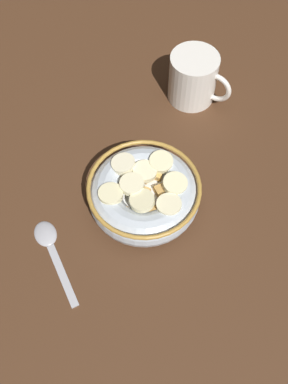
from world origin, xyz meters
TOP-DOWN VIEW (x-y plane):
  - ground_plane at (0.00, 0.00)cm, footprint 111.18×111.18cm
  - cereal_bowl at (-0.02, 0.03)cm, footprint 15.45×15.45cm
  - spoon at (-7.52, -12.06)cm, footprint 12.17×8.71cm
  - coffee_mug at (-3.82, 21.31)cm, footprint 10.26×7.60cm

SIDE VIEW (x-z plane):
  - ground_plane at x=0.00cm, z-range -2.00..0.00cm
  - spoon at x=-7.52cm, z-range -0.06..0.74cm
  - cereal_bowl at x=-0.02cm, z-range -0.10..5.43cm
  - coffee_mug at x=-3.82cm, z-range 0.00..8.06cm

